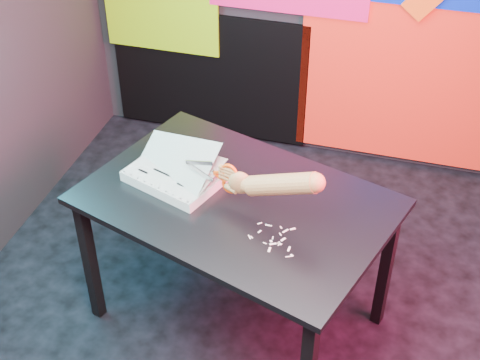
% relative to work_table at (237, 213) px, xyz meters
% --- Properties ---
extents(room, '(3.01, 3.01, 2.71)m').
position_rel_work_table_xyz_m(room, '(0.11, 0.06, 0.68)').
color(room, black).
rests_on(room, ground).
extents(backdrop, '(2.88, 0.05, 2.08)m').
position_rel_work_table_xyz_m(backdrop, '(0.17, 1.52, 0.29)').
color(backdrop, red).
rests_on(backdrop, ground).
extents(work_table, '(1.48, 1.21, 0.75)m').
position_rel_work_table_xyz_m(work_table, '(0.00, 0.00, 0.00)').
color(work_table, black).
rests_on(work_table, ground).
extents(printout_stack, '(0.47, 0.41, 0.21)m').
position_rel_work_table_xyz_m(printout_stack, '(-0.30, 0.05, 0.11)').
color(printout_stack, silver).
rests_on(printout_stack, work_table).
extents(scissors, '(0.25, 0.08, 0.15)m').
position_rel_work_table_xyz_m(scissors, '(-0.03, -0.05, 0.22)').
color(scissors, '#B4B5B6').
rests_on(scissors, printout_stack).
extents(hand_forearm, '(0.45, 0.17, 0.23)m').
position_rel_work_table_xyz_m(hand_forearm, '(0.19, -0.11, 0.28)').
color(hand_forearm, '#B2753B').
rests_on(hand_forearm, work_table).
extents(paper_clippings, '(0.20, 0.18, 0.00)m').
position_rel_work_table_xyz_m(paper_clippings, '(0.22, -0.20, 0.08)').
color(paper_clippings, beige).
rests_on(paper_clippings, work_table).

